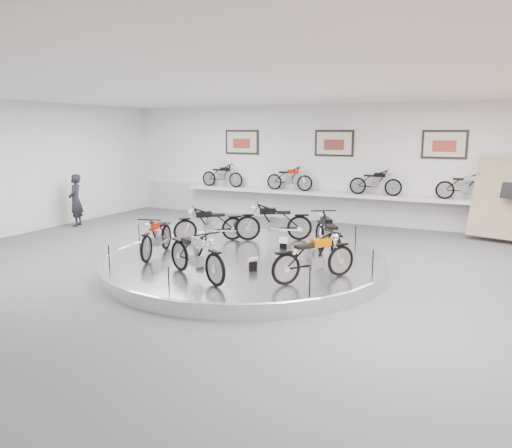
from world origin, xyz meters
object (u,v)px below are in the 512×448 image
at_px(display_platform, 244,263).
at_px(bike_c, 209,224).
at_px(bike_b, 274,222).
at_px(visitor, 76,200).
at_px(bike_e, 196,254).
at_px(bike_f, 314,257).
at_px(shelf, 330,194).
at_px(bike_a, 328,236).
at_px(bike_d, 156,236).

distance_m(display_platform, bike_c, 1.93).
xyz_separation_m(bike_b, visitor, (-7.31, 0.41, 0.06)).
relative_size(bike_b, bike_c, 1.08).
height_order(bike_e, visitor, visitor).
height_order(display_platform, bike_f, bike_f).
distance_m(bike_e, bike_f, 2.26).
xyz_separation_m(display_platform, shelf, (0.00, 6.40, 0.85)).
relative_size(bike_c, bike_f, 0.99).
bearing_deg(visitor, bike_c, 50.73).
relative_size(display_platform, visitor, 3.72).
xyz_separation_m(bike_b, bike_e, (0.02, -3.75, -0.02)).
xyz_separation_m(display_platform, bike_f, (2.03, -1.04, 0.62)).
bearing_deg(display_platform, bike_c, 146.40).
xyz_separation_m(bike_c, bike_f, (3.55, -2.05, 0.00)).
height_order(bike_c, visitor, visitor).
distance_m(bike_a, bike_d, 3.88).
distance_m(shelf, bike_c, 5.60).
distance_m(display_platform, bike_e, 2.00).
xyz_separation_m(bike_c, bike_e, (1.46, -2.91, 0.02)).
bearing_deg(visitor, bike_e, 33.20).
xyz_separation_m(shelf, bike_f, (2.03, -7.44, -0.23)).
bearing_deg(display_platform, bike_b, 92.86).
bearing_deg(bike_c, bike_b, 167.93).
xyz_separation_m(bike_a, bike_c, (-3.26, 0.29, -0.05)).
height_order(bike_f, visitor, visitor).
bearing_deg(bike_d, visitor, -134.89).
height_order(bike_e, bike_f, bike_e).
distance_m(bike_a, bike_e, 3.18).
bearing_deg(bike_b, bike_f, 98.90).
bearing_deg(bike_b, bike_d, 29.35).
relative_size(shelf, bike_f, 6.92).
xyz_separation_m(bike_a, bike_e, (-1.80, -2.62, -0.03)).
distance_m(shelf, bike_b, 4.55).
height_order(shelf, bike_f, bike_f).
bearing_deg(bike_e, bike_a, 81.56).
height_order(bike_d, visitor, visitor).
relative_size(display_platform, bike_e, 3.90).
distance_m(bike_a, bike_f, 1.79).
relative_size(bike_a, bike_e, 1.06).
distance_m(bike_c, bike_d, 1.83).
xyz_separation_m(shelf, bike_d, (-1.84, -7.19, -0.24)).
bearing_deg(bike_c, display_platform, 103.76).
relative_size(shelf, visitor, 6.40).
xyz_separation_m(bike_c, bike_d, (-0.31, -1.80, -0.00)).
height_order(shelf, visitor, visitor).
height_order(bike_b, bike_d, bike_b).
relative_size(display_platform, bike_c, 4.07).
bearing_deg(bike_e, shelf, 115.56).
relative_size(shelf, bike_b, 6.49).
height_order(bike_a, bike_c, bike_a).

